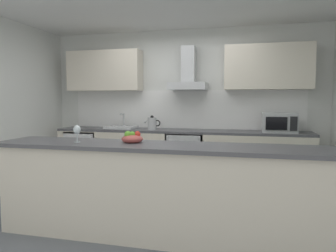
{
  "coord_description": "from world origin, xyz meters",
  "views": [
    {
      "loc": [
        1.09,
        -3.74,
        1.39
      ],
      "look_at": [
        0.07,
        0.33,
        1.05
      ],
      "focal_mm": 34.13,
      "sensor_mm": 36.0,
      "label": 1
    }
  ],
  "objects": [
    {
      "name": "kettle",
      "position": [
        -0.45,
        1.35,
        1.01
      ],
      "size": [
        0.29,
        0.15,
        0.24
      ],
      "color": "#B7BABC",
      "rests_on": "counter_back"
    },
    {
      "name": "wall_back",
      "position": [
        0.0,
        1.79,
        1.3
      ],
      "size": [
        5.75,
        0.12,
        2.6
      ],
      "primitive_type": "cube",
      "color": "silver",
      "rests_on": "ground"
    },
    {
      "name": "oven",
      "position": [
        0.13,
        1.38,
        0.46
      ],
      "size": [
        0.6,
        0.62,
        0.8
      ],
      "color": "slate",
      "rests_on": "ground"
    },
    {
      "name": "upper_cabinets",
      "position": [
        0.0,
        1.56,
        1.91
      ],
      "size": [
        4.12,
        0.32,
        0.7
      ],
      "color": "beige"
    },
    {
      "name": "range_hood",
      "position": [
        0.13,
        1.51,
        1.79
      ],
      "size": [
        0.62,
        0.45,
        0.72
      ],
      "color": "#B7BABC"
    },
    {
      "name": "sink",
      "position": [
        -1.02,
        1.39,
        0.93
      ],
      "size": [
        0.5,
        0.4,
        0.26
      ],
      "color": "silver",
      "rests_on": "counter_back"
    },
    {
      "name": "fruit_bowl",
      "position": [
        -0.06,
        -0.67,
        1.0
      ],
      "size": [
        0.22,
        0.22,
        0.13
      ],
      "color": "#B24C47",
      "rests_on": "counter_island"
    },
    {
      "name": "counter_island",
      "position": [
        0.25,
        -0.74,
        0.48
      ],
      "size": [
        3.41,
        0.64,
        0.96
      ],
      "color": "beige",
      "rests_on": "ground"
    },
    {
      "name": "microwave",
      "position": [
        1.57,
        1.35,
        1.05
      ],
      "size": [
        0.5,
        0.38,
        0.3
      ],
      "color": "#B7BABC",
      "rests_on": "counter_back"
    },
    {
      "name": "counter_back",
      "position": [
        0.0,
        1.41,
        0.45
      ],
      "size": [
        4.18,
        0.6,
        0.9
      ],
      "color": "beige",
      "rests_on": "ground"
    },
    {
      "name": "wine_glass",
      "position": [
        -0.62,
        -0.78,
        1.08
      ],
      "size": [
        0.08,
        0.08,
        0.18
      ],
      "color": "silver",
      "rests_on": "counter_island"
    },
    {
      "name": "backsplash_tile",
      "position": [
        0.0,
        1.72,
        1.23
      ],
      "size": [
        4.03,
        0.02,
        0.66
      ],
      "primitive_type": "cube",
      "color": "white"
    },
    {
      "name": "ground",
      "position": [
        0.0,
        0.0,
        -0.01
      ],
      "size": [
        5.75,
        4.46,
        0.02
      ],
      "primitive_type": "cube",
      "color": "slate"
    },
    {
      "name": "refrigerator",
      "position": [
        -1.69,
        1.38,
        0.43
      ],
      "size": [
        0.58,
        0.6,
        0.85
      ],
      "color": "white",
      "rests_on": "ground"
    }
  ]
}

